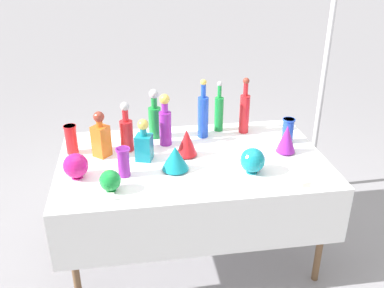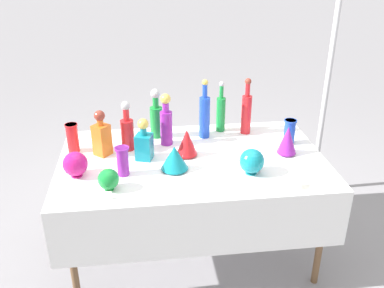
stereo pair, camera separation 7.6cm
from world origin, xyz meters
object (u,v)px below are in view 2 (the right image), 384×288
Objects in this scene: tall_bottle_1 at (246,111)px; round_bowl_1 at (108,179)px; slender_vase_2 at (290,131)px; fluted_vase_2 at (187,142)px; square_decanter_0 at (101,136)px; fluted_vase_0 at (287,140)px; canopy_pole at (329,74)px; tall_bottle_3 at (205,115)px; tall_bottle_2 at (127,130)px; tall_bottle_4 at (166,122)px; slender_vase_0 at (73,137)px; fluted_vase_1 at (175,158)px; slender_vase_1 at (123,160)px; tall_bottle_0 at (156,117)px; tall_bottle_5 at (221,112)px; square_decanter_1 at (144,143)px; round_bowl_0 at (252,161)px; round_bowl_2 at (75,164)px.

tall_bottle_1 is 1.19m from round_bowl_1.
slender_vase_2 is at bearing -39.96° from tall_bottle_1.
square_decanter_0 is at bearing 171.16° from fluted_vase_2.
fluted_vase_0 is (-0.07, -0.16, 0.01)m from slender_vase_2.
round_bowl_1 is at bearing -149.09° from canopy_pole.
tall_bottle_2 is at bearing -165.89° from tall_bottle_3.
tall_bottle_4 is 0.64m from slender_vase_0.
fluted_vase_1 is at bearing -30.52° from square_decanter_0.
slender_vase_1 is (0.34, -0.36, -0.01)m from slender_vase_0.
tall_bottle_0 reaches higher than fluted_vase_1.
tall_bottle_0 is 0.84× the size of tall_bottle_3.
tall_bottle_5 is (0.68, 0.23, 0.01)m from tall_bottle_2.
square_decanter_1 reaches higher than slender_vase_0.
tall_bottle_2 is 0.13× the size of canopy_pole.
fluted_vase_0 is 1.23× the size of round_bowl_0.
fluted_vase_2 is (-0.16, -0.28, -0.08)m from tall_bottle_3.
canopy_pole reaches higher than fluted_vase_0.
tall_bottle_0 is at bearing 131.81° from round_bowl_0.
round_bowl_0 is (0.75, -0.43, -0.06)m from tall_bottle_2.
tall_bottle_4 is 2.09× the size of slender_vase_2.
slender_vase_0 is (-1.05, -0.22, -0.04)m from tall_bottle_5.
slender_vase_0 reaches higher than round_bowl_2.
slender_vase_2 is 1.31m from round_bowl_1.
round_bowl_1 is (-0.39, -0.19, -0.02)m from fluted_vase_1.
tall_bottle_3 is at bearing 45.12° from round_bowl_1.
slender_vase_1 is at bearing -175.91° from fluted_vase_1.
round_bowl_0 is 1.23× the size of round_bowl_1.
fluted_vase_2 is at bearing -60.86° from tall_bottle_0.
fluted_vase_2 is at bearing -146.24° from tall_bottle_1.
tall_bottle_1 reaches higher than round_bowl_1.
round_bowl_2 is at bearing -117.20° from square_decanter_0.
slender_vase_1 is (-0.88, -0.52, -0.07)m from tall_bottle_1.
fluted_vase_0 is (0.78, -0.25, -0.06)m from tall_bottle_4.
fluted_vase_1 is at bearing -80.41° from tall_bottle_0.
canopy_pole is at bearing 27.77° from slender_vase_1.
slender_vase_1 reaches higher than fluted_vase_1.
tall_bottle_2 reaches higher than fluted_vase_1.
tall_bottle_0 is 0.15m from tall_bottle_4.
canopy_pole is (1.40, 0.32, 0.17)m from tall_bottle_0.
slender_vase_1 is at bearing -113.13° from tall_bottle_0.
tall_bottle_1 is 2.64× the size of round_bowl_2.
square_decanter_1 is 0.28m from fluted_vase_2.
slender_vase_1 is at bearing -46.79° from slender_vase_0.
tall_bottle_0 is 0.93m from fluted_vase_0.
slender_vase_2 is (0.57, -0.18, -0.08)m from tall_bottle_3.
tall_bottle_4 reaches higher than fluted_vase_1.
round_bowl_2 is (-0.57, -0.38, -0.08)m from tall_bottle_4.
round_bowl_1 is at bearing -154.56° from fluted_vase_1.
square_decanter_0 is 0.31m from round_bowl_2.
fluted_vase_1 is at bearing -161.21° from slender_vase_2.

